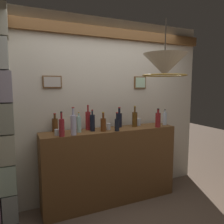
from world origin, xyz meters
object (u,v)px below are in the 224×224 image
at_px(liquor_bottle_amaro, 62,127).
at_px(glass_tumbler_highball, 57,132).
at_px(liquor_bottle_bourbon, 88,120).
at_px(liquor_bottle_mezcal, 119,119).
at_px(liquor_bottle_tequila, 103,124).
at_px(pendant_lamp, 165,65).
at_px(liquor_bottle_brandy, 92,123).
at_px(liquor_bottle_vermouth, 135,119).
at_px(liquor_bottle_gin, 165,119).
at_px(glass_tumbler_shot, 109,126).
at_px(liquor_bottle_sherry, 158,120).
at_px(glass_tumbler_rocks, 138,122).
at_px(liquor_bottle_whiskey, 79,124).
at_px(liquor_bottle_port, 73,124).
at_px(liquor_bottle_vodka, 117,124).
at_px(liquor_bottle_scotch, 55,125).

bearing_deg(liquor_bottle_amaro, glass_tumbler_highball, 111.80).
bearing_deg(liquor_bottle_bourbon, liquor_bottle_mezcal, -1.60).
xyz_separation_m(liquor_bottle_tequila, pendant_lamp, (0.40, -0.75, 0.73)).
distance_m(liquor_bottle_brandy, liquor_bottle_vermouth, 0.68).
xyz_separation_m(liquor_bottle_gin, glass_tumbler_shot, (-0.94, 0.03, -0.05)).
bearing_deg(liquor_bottle_bourbon, pendant_lamp, -59.26).
distance_m(liquor_bottle_sherry, glass_tumbler_rocks, 0.31).
xyz_separation_m(liquor_bottle_sherry, liquor_bottle_amaro, (-1.41, -0.01, 0.00)).
bearing_deg(liquor_bottle_vermouth, liquor_bottle_gin, -7.86).
bearing_deg(liquor_bottle_whiskey, pendant_lamp, -49.05).
distance_m(liquor_bottle_amaro, glass_tumbler_rocks, 1.24).
bearing_deg(liquor_bottle_gin, liquor_bottle_tequila, -177.68).
xyz_separation_m(liquor_bottle_sherry, liquor_bottle_bourbon, (-1.00, 0.25, 0.02)).
distance_m(liquor_bottle_port, liquor_bottle_vodka, 0.60).
bearing_deg(liquor_bottle_gin, liquor_bottle_brandy, 178.80).
height_order(liquor_bottle_whiskey, pendant_lamp, pendant_lamp).
bearing_deg(liquor_bottle_tequila, liquor_bottle_whiskey, 166.54).
bearing_deg(liquor_bottle_sherry, liquor_bottle_tequila, 175.61).
height_order(liquor_bottle_sherry, liquor_bottle_amaro, liquor_bottle_amaro).
relative_size(liquor_bottle_scotch, liquor_bottle_brandy, 0.85).
bearing_deg(liquor_bottle_vodka, pendant_lamp, -71.75).
xyz_separation_m(liquor_bottle_bourbon, liquor_bottle_mezcal, (0.48, -0.01, -0.02)).
bearing_deg(glass_tumbler_rocks, liquor_bottle_vodka, -154.08).
bearing_deg(glass_tumbler_shot, glass_tumbler_rocks, 10.51).
xyz_separation_m(liquor_bottle_sherry, liquor_bottle_whiskey, (-1.16, 0.14, -0.01)).
xyz_separation_m(liquor_bottle_bourbon, liquor_bottle_whiskey, (-0.16, -0.11, -0.02)).
bearing_deg(liquor_bottle_vodka, liquor_bottle_scotch, 158.78).
xyz_separation_m(liquor_bottle_sherry, liquor_bottle_vermouth, (-0.29, 0.18, 0.00)).
height_order(liquor_bottle_vermouth, glass_tumbler_shot, liquor_bottle_vermouth).
relative_size(liquor_bottle_port, liquor_bottle_brandy, 1.19).
bearing_deg(liquor_bottle_scotch, liquor_bottle_gin, -6.83).
bearing_deg(liquor_bottle_tequila, liquor_bottle_mezcal, 27.87).
xyz_separation_m(liquor_bottle_sherry, glass_tumbler_highball, (-1.45, 0.08, -0.08)).
distance_m(liquor_bottle_bourbon, liquor_bottle_mezcal, 0.48).
relative_size(liquor_bottle_sherry, liquor_bottle_whiskey, 1.04).
bearing_deg(liquor_bottle_tequila, glass_tumbler_highball, 178.36).
bearing_deg(liquor_bottle_port, glass_tumbler_shot, 13.04).
xyz_separation_m(liquor_bottle_whiskey, liquor_bottle_vodka, (0.49, -0.13, -0.01)).
relative_size(glass_tumbler_rocks, glass_tumbler_shot, 1.18).
bearing_deg(glass_tumbler_highball, glass_tumbler_rocks, 6.97).
xyz_separation_m(liquor_bottle_bourbon, glass_tumbler_highball, (-0.45, -0.17, -0.09)).
height_order(glass_tumbler_rocks, glass_tumbler_shot, glass_tumbler_rocks).
distance_m(liquor_bottle_whiskey, glass_tumbler_shot, 0.43).
xyz_separation_m(liquor_bottle_tequila, liquor_bottle_scotch, (-0.59, 0.24, -0.00)).
bearing_deg(liquor_bottle_whiskey, liquor_bottle_tequila, -13.46).
xyz_separation_m(liquor_bottle_tequila, liquor_bottle_vodka, (0.18, -0.06, -0.00)).
relative_size(liquor_bottle_mezcal, liquor_bottle_brandy, 1.02).
distance_m(liquor_bottle_mezcal, glass_tumbler_highball, 0.94).
relative_size(liquor_bottle_port, pendant_lamp, 0.58).
xyz_separation_m(liquor_bottle_brandy, glass_tumbler_shot, (0.24, 0.00, -0.07)).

